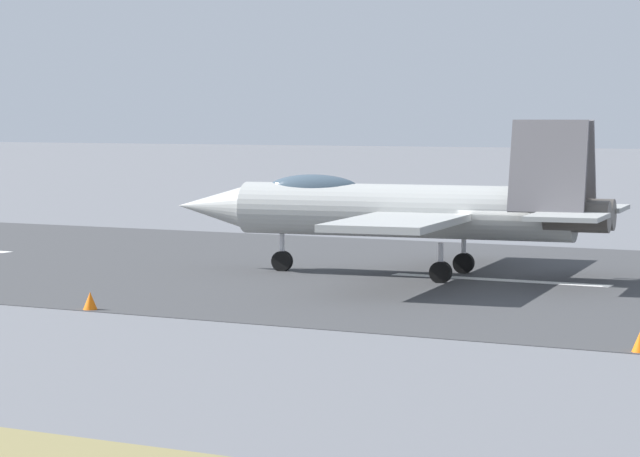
% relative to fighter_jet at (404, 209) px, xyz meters
% --- Properties ---
extents(ground_plane, '(400.00, 400.00, 0.00)m').
position_rel_fighter_jet_xyz_m(ground_plane, '(-3.57, -0.34, -2.43)').
color(ground_plane, slate).
extents(runway_strip, '(240.00, 26.00, 0.02)m').
position_rel_fighter_jet_xyz_m(runway_strip, '(-3.59, -0.34, -2.42)').
color(runway_strip, '#3D3E40').
rests_on(runway_strip, ground).
extents(fighter_jet, '(16.86, 15.03, 5.63)m').
position_rel_fighter_jet_xyz_m(fighter_jet, '(0.00, 0.00, 0.00)').
color(fighter_jet, '#A8AAA6').
rests_on(fighter_jet, ground).
extents(marker_cone_mid, '(0.44, 0.44, 0.55)m').
position_rel_fighter_jet_xyz_m(marker_cone_mid, '(4.71, 12.36, -2.15)').
color(marker_cone_mid, orange).
rests_on(marker_cone_mid, ground).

